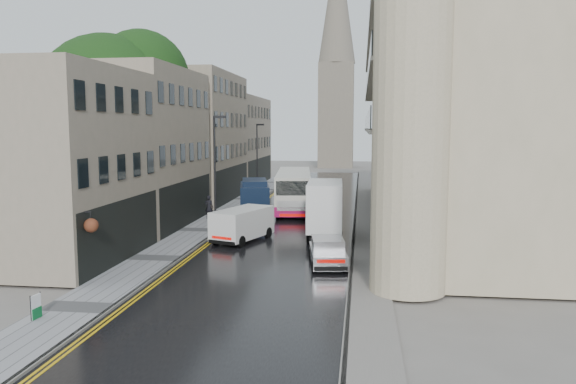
% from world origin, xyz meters
% --- Properties ---
extents(ground, '(200.00, 200.00, 0.00)m').
position_xyz_m(ground, '(0.00, 0.00, 0.00)').
color(ground, slate).
rests_on(ground, ground).
extents(road, '(9.00, 85.00, 0.02)m').
position_xyz_m(road, '(0.00, 27.50, 0.01)').
color(road, black).
rests_on(road, ground).
extents(left_sidewalk, '(2.70, 85.00, 0.12)m').
position_xyz_m(left_sidewalk, '(-5.85, 27.50, 0.06)').
color(left_sidewalk, gray).
rests_on(left_sidewalk, ground).
extents(right_sidewalk, '(1.80, 85.00, 0.12)m').
position_xyz_m(right_sidewalk, '(5.40, 27.50, 0.06)').
color(right_sidewalk, slate).
rests_on(right_sidewalk, ground).
extents(old_shop_row, '(4.50, 56.00, 12.00)m').
position_xyz_m(old_shop_row, '(-9.45, 30.00, 6.00)').
color(old_shop_row, gray).
rests_on(old_shop_row, ground).
extents(modern_block, '(8.00, 40.00, 14.00)m').
position_xyz_m(modern_block, '(10.30, 26.00, 7.00)').
color(modern_block, '#C5B292').
rests_on(modern_block, ground).
extents(church_spire, '(6.40, 6.40, 40.00)m').
position_xyz_m(church_spire, '(0.50, 82.00, 20.00)').
color(church_spire, '#6F6858').
rests_on(church_spire, ground).
extents(tree_near, '(10.56, 10.56, 13.89)m').
position_xyz_m(tree_near, '(-12.50, 20.00, 6.95)').
color(tree_near, black).
rests_on(tree_near, ground).
extents(tree_far, '(9.24, 9.24, 12.46)m').
position_xyz_m(tree_far, '(-12.20, 33.00, 6.23)').
color(tree_far, black).
rests_on(tree_far, ground).
extents(cream_bus, '(3.96, 12.25, 3.28)m').
position_xyz_m(cream_bus, '(-1.60, 26.41, 1.66)').
color(cream_bus, silver).
rests_on(cream_bus, road).
extents(white_lorry, '(2.38, 7.08, 3.67)m').
position_xyz_m(white_lorry, '(1.85, 16.30, 1.86)').
color(white_lorry, white).
rests_on(white_lorry, road).
extents(silver_hatchback, '(2.21, 4.07, 1.45)m').
position_xyz_m(silver_hatchback, '(2.77, 9.37, 0.75)').
color(silver_hatchback, '#99999D').
rests_on(silver_hatchback, road).
extents(white_van, '(3.42, 4.98, 2.07)m').
position_xyz_m(white_van, '(-3.67, 15.17, 1.06)').
color(white_van, white).
rests_on(white_van, road).
extents(navy_van, '(3.38, 6.02, 2.89)m').
position_xyz_m(navy_van, '(-4.30, 25.53, 1.47)').
color(navy_van, black).
rests_on(navy_van, road).
extents(pedestrian, '(0.66, 0.44, 1.79)m').
position_xyz_m(pedestrian, '(-6.42, 23.69, 1.02)').
color(pedestrian, black).
rests_on(pedestrian, left_sidewalk).
extents(lamp_post_near, '(0.87, 0.21, 7.65)m').
position_xyz_m(lamp_post_near, '(-4.75, 19.26, 3.94)').
color(lamp_post_near, black).
rests_on(lamp_post_near, left_sidewalk).
extents(lamp_post_far, '(0.82, 0.45, 7.21)m').
position_xyz_m(lamp_post_far, '(-5.12, 36.61, 3.72)').
color(lamp_post_far, black).
rests_on(lamp_post_far, left_sidewalk).
extents(estate_sign, '(0.14, 0.54, 0.89)m').
position_xyz_m(estate_sign, '(-6.67, 1.14, 0.56)').
color(estate_sign, silver).
rests_on(estate_sign, left_sidewalk).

